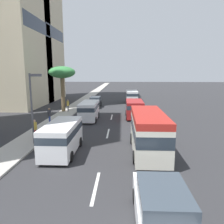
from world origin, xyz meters
name	(u,v)px	position (x,y,z in m)	size (l,w,h in m)	color
ground_plane	(114,107)	(31.50, 0.00, 0.00)	(198.00, 198.00, 0.00)	#2D2D30
sidewalk_right	(75,107)	(31.50, 6.57, 0.07)	(162.00, 2.52, 0.15)	#B2ADA3
lane_stripe_near	(96,187)	(5.93, 0.00, 0.01)	(3.20, 0.16, 0.01)	silver
lane_stripe_mid	(108,133)	(15.77, 0.00, 0.01)	(3.20, 0.16, 0.01)	silver
lane_stripe_far	(112,117)	(23.40, 0.00, 0.01)	(3.20, 0.16, 0.01)	silver
car_lead	(95,102)	(31.74, 3.18, 0.81)	(4.66, 1.84, 1.72)	black
van_second	(132,96)	(37.22, -3.22, 1.31)	(5.06, 2.22, 2.29)	white
van_third	(89,110)	(21.54, 2.66, 1.27)	(5.17, 2.08, 2.21)	white
van_fourth	(134,108)	(23.07, -2.92, 1.27)	(4.86, 2.20, 2.21)	#A51E1E
minibus_fifth	(148,131)	(10.90, -3.20, 1.62)	(6.81, 2.34, 2.94)	silver
van_sixth	(62,136)	(10.53, 2.94, 1.28)	(5.08, 2.12, 2.22)	white
car_seventh	(162,208)	(3.16, -2.80, 0.81)	(4.76, 1.96, 1.71)	white
pedestrian_near_lamp	(68,105)	(26.51, 6.51, 1.10)	(0.30, 0.37, 1.72)	#333338
pedestrian_mid_block	(35,128)	(13.40, 6.10, 1.06)	(0.34, 0.38, 1.65)	red
pedestrian_by_tree	(50,115)	(18.82, 6.65, 1.12)	(0.39, 0.35, 1.75)	navy
palm_tree	(62,74)	(26.59, 7.21, 5.58)	(3.73, 3.73, 6.46)	brown
street_lamp	(33,100)	(12.14, 5.58, 3.66)	(0.24, 0.97, 5.53)	#4C4C51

